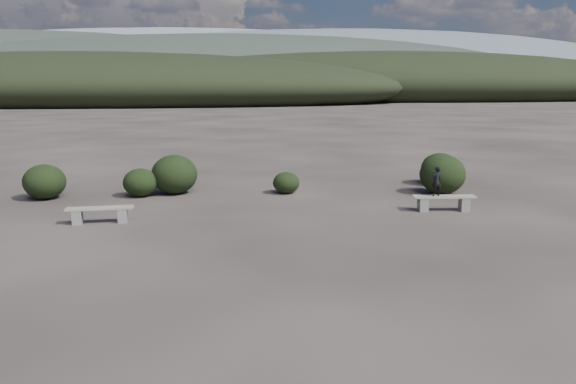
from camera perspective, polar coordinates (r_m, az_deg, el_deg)
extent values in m
plane|color=black|center=(9.93, 1.69, -10.14)|extent=(1200.00, 1200.00, 0.00)
cube|color=slate|center=(15.44, -20.61, -2.39)|extent=(0.26, 0.35, 0.38)
cube|color=slate|center=(15.28, -16.44, -2.27)|extent=(0.26, 0.35, 0.38)
cube|color=gray|center=(15.30, -18.58, -1.56)|extent=(1.72, 0.48, 0.05)
cube|color=slate|center=(16.35, 13.55, -1.24)|extent=(0.27, 0.36, 0.39)
cube|color=slate|center=(16.70, 17.47, -1.19)|extent=(0.27, 0.36, 0.39)
cube|color=gray|center=(16.47, 15.57, -0.46)|extent=(1.80, 0.50, 0.05)
imported|color=black|center=(16.32, 14.85, 1.08)|extent=(0.35, 0.27, 0.85)
ellipsoid|color=black|center=(18.56, -14.77, 0.94)|extent=(1.10, 1.10, 0.90)
ellipsoid|color=black|center=(18.74, -11.47, 1.77)|extent=(1.49, 1.49, 1.28)
ellipsoid|color=black|center=(18.45, -0.18, 0.94)|extent=(0.88, 0.88, 0.71)
ellipsoid|color=black|center=(18.99, 15.42, 1.74)|extent=(1.48, 1.48, 1.30)
ellipsoid|color=black|center=(20.78, 15.19, 2.30)|extent=(1.36, 1.36, 1.13)
ellipsoid|color=black|center=(19.12, -23.51, 0.97)|extent=(1.29, 1.29, 1.09)
ellipsoid|color=black|center=(101.98, -19.80, 9.91)|extent=(110.00, 40.00, 12.00)
ellipsoid|color=black|center=(124.57, 11.08, 10.64)|extent=(120.00, 44.00, 14.00)
ellipsoid|color=#2A332A|center=(169.19, -5.72, 11.60)|extent=(190.00, 64.00, 24.00)
ellipsoid|color=slate|center=(317.34, 7.10, 12.10)|extent=(340.00, 110.00, 44.00)
ellipsoid|color=gray|center=(410.28, -10.28, 12.13)|extent=(460.00, 140.00, 56.00)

